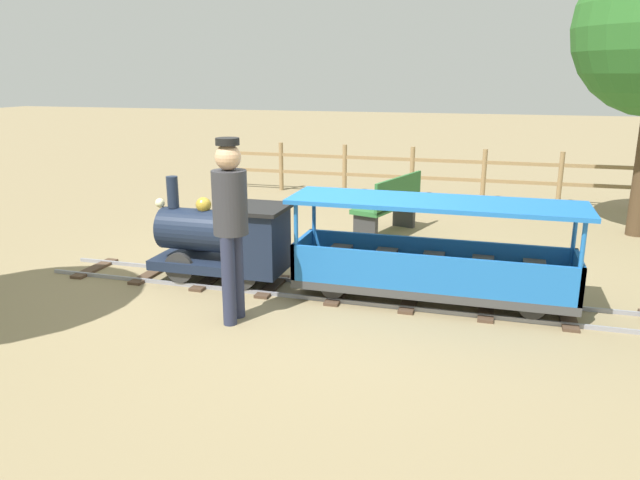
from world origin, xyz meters
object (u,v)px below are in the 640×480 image
at_px(passenger_car, 432,262).
at_px(locomotive, 225,239).
at_px(park_bench, 390,206).
at_px(conductor_person, 230,216).

bearing_deg(passenger_car, locomotive, 90.00).
xyz_separation_m(passenger_car, park_bench, (2.41, 0.82, -0.01)).
distance_m(conductor_person, park_bench, 3.44).
height_order(passenger_car, conductor_person, conductor_person).
xyz_separation_m(passenger_car, conductor_person, (-0.89, 1.64, 0.53)).
height_order(conductor_person, park_bench, conductor_person).
bearing_deg(passenger_car, conductor_person, 118.63).
relative_size(passenger_car, park_bench, 1.99).
relative_size(conductor_person, park_bench, 1.19).
distance_m(locomotive, conductor_person, 1.12).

